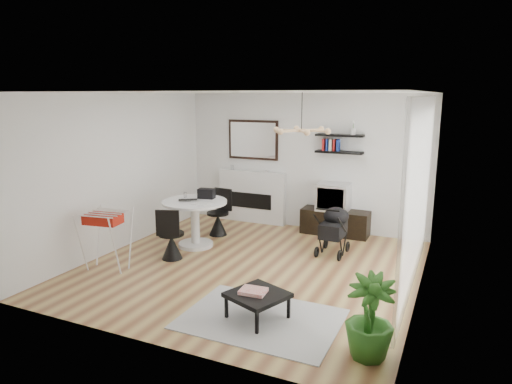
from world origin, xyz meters
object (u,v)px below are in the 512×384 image
at_px(tv_console, 335,222).
at_px(potted_plant, 370,317).
at_px(dining_table, 195,216).
at_px(stroller, 334,232).
at_px(fireplace, 252,190).
at_px(drying_rack, 106,239).
at_px(crt_tv, 334,197).
at_px(coffee_table, 257,296).

xyz_separation_m(tv_console, potted_plant, (1.42, -4.04, 0.20)).
bearing_deg(potted_plant, dining_table, 146.80).
bearing_deg(potted_plant, stroller, 111.47).
bearing_deg(potted_plant, fireplace, 128.00).
distance_m(drying_rack, stroller, 3.71).
xyz_separation_m(drying_rack, stroller, (2.99, 2.19, -0.11)).
height_order(stroller, potted_plant, potted_plant).
bearing_deg(tv_console, dining_table, -140.25).
bearing_deg(dining_table, crt_tv, 40.32).
bearing_deg(dining_table, drying_rack, -112.96).
distance_m(dining_table, coffee_table, 2.95).
relative_size(fireplace, tv_console, 1.66).
relative_size(fireplace, stroller, 2.45).
xyz_separation_m(crt_tv, drying_rack, (-2.69, -3.26, -0.26)).
bearing_deg(dining_table, coffee_table, -43.47).
height_order(fireplace, crt_tv, fireplace).
height_order(fireplace, drying_rack, fireplace).
distance_m(tv_console, dining_table, 2.74).
xyz_separation_m(drying_rack, coffee_table, (2.78, -0.49, -0.19)).
distance_m(coffee_table, potted_plant, 1.42).
relative_size(drying_rack, stroller, 1.05).
height_order(drying_rack, coffee_table, drying_rack).
relative_size(stroller, coffee_table, 1.09).
xyz_separation_m(dining_table, drying_rack, (-0.65, -1.53, -0.06)).
relative_size(tv_console, stroller, 1.47).
bearing_deg(potted_plant, drying_rack, 169.48).
xyz_separation_m(crt_tv, stroller, (0.30, -1.07, -0.37)).
height_order(tv_console, dining_table, dining_table).
xyz_separation_m(crt_tv, coffee_table, (0.08, -3.75, -0.45)).
bearing_deg(dining_table, potted_plant, -33.20).
bearing_deg(fireplace, drying_rack, -104.39).
relative_size(dining_table, drying_rack, 1.23).
bearing_deg(potted_plant, crt_tv, 109.99).
xyz_separation_m(fireplace, dining_table, (-0.23, -1.90, -0.13)).
bearing_deg(coffee_table, stroller, 85.34).
height_order(dining_table, potted_plant, potted_plant).
bearing_deg(drying_rack, tv_console, 41.19).
height_order(dining_table, stroller, stroller).
height_order(dining_table, coffee_table, dining_table).
bearing_deg(stroller, crt_tv, 107.59).
xyz_separation_m(tv_console, coffee_table, (0.04, -3.76, 0.05)).
bearing_deg(fireplace, stroller, -30.33).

